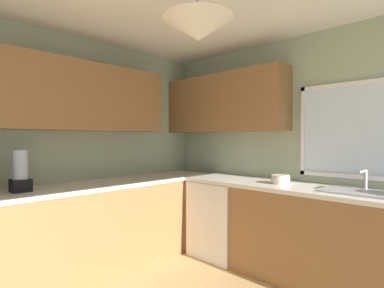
{
  "coord_description": "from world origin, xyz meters",
  "views": [
    {
      "loc": [
        1.28,
        -1.37,
        1.37
      ],
      "look_at": [
        -0.72,
        0.69,
        1.31
      ],
      "focal_mm": 28.23,
      "sensor_mm": 36.0,
      "label": 1
    }
  ],
  "objects_px": {
    "sink_assembly": "(360,192)",
    "bowl": "(281,179)",
    "blender_appliance": "(20,173)",
    "dishwasher": "(222,218)"
  },
  "relations": [
    {
      "from": "sink_assembly",
      "to": "bowl",
      "type": "relative_size",
      "value": 3.32
    },
    {
      "from": "sink_assembly",
      "to": "blender_appliance",
      "type": "distance_m",
      "value": 2.91
    },
    {
      "from": "bowl",
      "to": "dishwasher",
      "type": "bearing_deg",
      "value": -177.64
    },
    {
      "from": "sink_assembly",
      "to": "blender_appliance",
      "type": "height_order",
      "value": "blender_appliance"
    },
    {
      "from": "bowl",
      "to": "blender_appliance",
      "type": "distance_m",
      "value": 2.42
    },
    {
      "from": "dishwasher",
      "to": "bowl",
      "type": "height_order",
      "value": "bowl"
    },
    {
      "from": "sink_assembly",
      "to": "bowl",
      "type": "xyz_separation_m",
      "value": [
        -0.73,
        -0.01,
        0.03
      ]
    },
    {
      "from": "blender_appliance",
      "to": "dishwasher",
      "type": "bearing_deg",
      "value": 71.3
    },
    {
      "from": "sink_assembly",
      "to": "bowl",
      "type": "height_order",
      "value": "sink_assembly"
    },
    {
      "from": "bowl",
      "to": "blender_appliance",
      "type": "xyz_separation_m",
      "value": [
        -1.39,
        -1.98,
        0.12
      ]
    }
  ]
}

